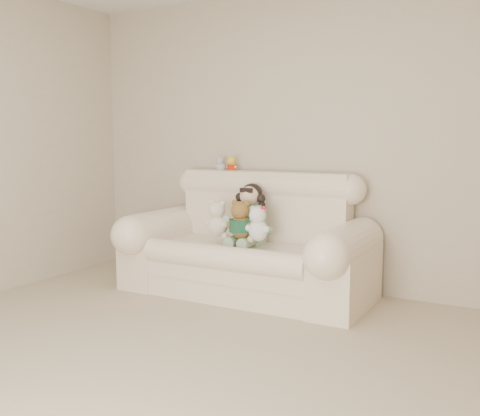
# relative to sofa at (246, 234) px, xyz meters

# --- Properties ---
(floor) EXTENTS (5.00, 5.00, 0.00)m
(floor) POSITION_rel_sofa_xyz_m (0.36, -2.00, -0.52)
(floor) COLOR gray
(floor) RESTS_ON ground
(wall_back) EXTENTS (4.50, 0.00, 4.50)m
(wall_back) POSITION_rel_sofa_xyz_m (0.36, 0.50, 0.78)
(wall_back) COLOR #BAB094
(wall_back) RESTS_ON ground
(sofa) EXTENTS (2.10, 0.95, 1.03)m
(sofa) POSITION_rel_sofa_xyz_m (0.00, 0.00, 0.00)
(sofa) COLOR #FDEACC
(sofa) RESTS_ON floor
(seated_child) EXTENTS (0.34, 0.41, 0.53)m
(seated_child) POSITION_rel_sofa_xyz_m (-0.00, 0.08, 0.17)
(seated_child) COLOR #2A7B35
(seated_child) RESTS_ON sofa
(brown_teddy) EXTENTS (0.28, 0.24, 0.38)m
(brown_teddy) POSITION_rel_sofa_xyz_m (0.01, -0.11, 0.17)
(brown_teddy) COLOR brown
(brown_teddy) RESTS_ON sofa
(white_cat) EXTENTS (0.25, 0.22, 0.34)m
(white_cat) POSITION_rel_sofa_xyz_m (0.19, -0.13, 0.15)
(white_cat) COLOR white
(white_cat) RESTS_ON sofa
(cream_teddy) EXTENTS (0.26, 0.22, 0.36)m
(cream_teddy) POSITION_rel_sofa_xyz_m (-0.22, -0.09, 0.16)
(cream_teddy) COLOR white
(cream_teddy) RESTS_ON sofa
(yellow_mini_bear) EXTENTS (0.13, 0.11, 0.17)m
(yellow_mini_bear) POSITION_rel_sofa_xyz_m (-0.34, 0.36, 0.58)
(yellow_mini_bear) COLOR yellow
(yellow_mini_bear) RESTS_ON sofa
(grey_mini_plush) EXTENTS (0.12, 0.09, 0.17)m
(grey_mini_plush) POSITION_rel_sofa_xyz_m (-0.48, 0.39, 0.58)
(grey_mini_plush) COLOR silver
(grey_mini_plush) RESTS_ON sofa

